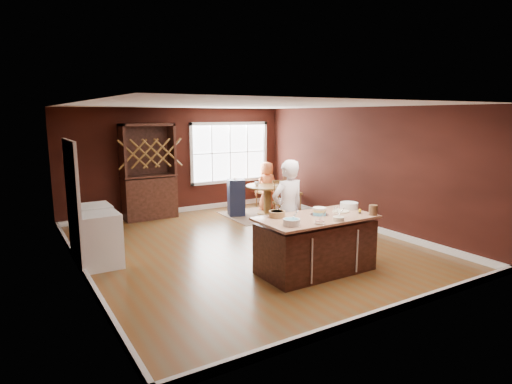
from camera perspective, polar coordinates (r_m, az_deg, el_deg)
room_shell at (r=8.10m, az=-1.43°, el=1.90°), size 7.00×7.00×7.00m
window at (r=11.82m, az=-3.51°, el=5.27°), size 2.36×0.10×1.66m
doorway at (r=7.76m, az=-23.16°, el=-1.73°), size 0.08×1.26×2.13m
kitchen_island at (r=7.05m, az=7.94°, el=-7.07°), size 1.91×1.00×0.92m
dining_table at (r=10.93m, az=1.53°, el=-0.23°), size 1.11×1.11×0.75m
baker at (r=7.47m, az=4.25°, el=-2.44°), size 0.66×0.45×1.77m
layer_cake at (r=7.02m, az=8.45°, el=-2.58°), size 0.30×0.30×0.12m
bowl_blue at (r=6.33m, az=4.77°, el=-4.03°), size 0.26×0.26×0.10m
bowl_yellow at (r=6.82m, az=2.81°, el=-2.96°), size 0.26×0.26×0.10m
bowl_pink at (r=6.45m, az=8.52°, el=-4.02°), size 0.16×0.16×0.06m
bowl_olive at (r=6.70m, az=10.94°, el=-3.53°), size 0.17×0.17×0.06m
drinking_glass at (r=7.11m, az=10.62°, el=-2.43°), size 0.07×0.07×0.14m
dinner_plate at (r=7.33m, az=11.25°, el=-2.53°), size 0.28×0.28×0.02m
white_tub at (r=7.61m, az=12.30°, el=-1.76°), size 0.31×0.31×0.11m
stoneware_crock at (r=7.19m, az=15.36°, el=-2.35°), size 0.14×0.14×0.17m
toy_figurine at (r=7.25m, az=13.67°, el=-2.53°), size 0.05×0.05×0.08m
rug at (r=11.04m, az=1.52°, el=-2.93°), size 2.17×1.70×0.01m
chair_east at (r=11.43m, az=4.85°, el=0.13°), size 0.50×0.52×1.04m
chair_south at (r=10.21m, az=3.63°, el=-1.23°), size 0.49×0.47×0.99m
chair_north at (r=11.86m, az=1.05°, el=0.24°), size 0.39×0.38×0.92m
seated_woman at (r=11.40m, az=1.46°, el=0.79°), size 0.65×0.44×1.30m
high_chair at (r=10.80m, az=-2.66°, el=-0.63°), size 0.49×0.49×0.97m
toddler at (r=10.81m, az=-2.81°, el=1.12°), size 0.18×0.14×0.26m
table_plate at (r=10.91m, az=2.82°, el=0.92°), size 0.18×0.18×0.01m
table_cup at (r=10.86m, az=0.12°, el=1.12°), size 0.13×0.13×0.10m
hutch at (r=10.72m, az=-14.12°, el=2.64°), size 1.27×0.53×2.32m
washer at (r=7.64m, az=-20.05°, el=-6.08°), size 0.63×0.61×0.92m
dryer at (r=8.24m, az=-20.95°, el=-4.87°), size 0.65×0.63×0.94m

